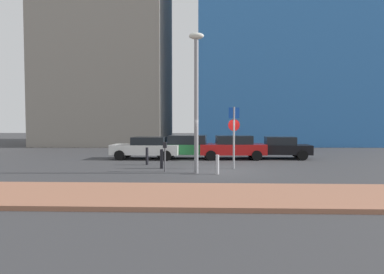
% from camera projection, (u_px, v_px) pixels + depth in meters
% --- Properties ---
extents(ground_plane, '(120.00, 120.00, 0.00)m').
position_uv_depth(ground_plane, '(220.00, 170.00, 15.80)').
color(ground_plane, '#38383A').
extents(sidewalk_brick, '(40.00, 3.42, 0.14)m').
position_uv_depth(sidewalk_brick, '(229.00, 196.00, 9.96)').
color(sidewalk_brick, '#9E664C').
rests_on(sidewalk_brick, ground).
extents(parked_car_white, '(4.49, 2.22, 1.45)m').
position_uv_depth(parked_car_white, '(147.00, 147.00, 20.81)').
color(parked_car_white, white).
rests_on(parked_car_white, ground).
extents(parked_car_green, '(4.56, 2.11, 1.56)m').
position_uv_depth(parked_car_green, '(187.00, 146.00, 21.09)').
color(parked_car_green, '#237238').
rests_on(parked_car_green, ground).
extents(parked_car_red, '(4.26, 2.06, 1.54)m').
position_uv_depth(parked_car_red, '(233.00, 147.00, 20.75)').
color(parked_car_red, red).
rests_on(parked_car_red, ground).
extents(parked_car_black, '(4.30, 2.30, 1.45)m').
position_uv_depth(parked_car_black, '(278.00, 147.00, 21.05)').
color(parked_car_black, black).
rests_on(parked_car_black, ground).
extents(parking_sign_post, '(0.60, 0.10, 3.18)m').
position_uv_depth(parking_sign_post, '(234.00, 130.00, 16.31)').
color(parking_sign_post, gray).
rests_on(parking_sign_post, ground).
extents(parking_meter, '(0.18, 0.14, 1.43)m').
position_uv_depth(parking_meter, '(165.00, 153.00, 15.30)').
color(parking_meter, '#4C4C51').
rests_on(parking_meter, ground).
extents(street_lamp, '(0.70, 0.36, 6.51)m').
position_uv_depth(street_lamp, '(196.00, 90.00, 14.74)').
color(street_lamp, gray).
rests_on(street_lamp, ground).
extents(traffic_bollard_near, '(0.15, 0.15, 0.98)m').
position_uv_depth(traffic_bollard_near, '(147.00, 156.00, 17.85)').
color(traffic_bollard_near, black).
rests_on(traffic_bollard_near, ground).
extents(traffic_bollard_mid, '(0.16, 0.16, 0.99)m').
position_uv_depth(traffic_bollard_mid, '(162.00, 159.00, 16.45)').
color(traffic_bollard_mid, black).
rests_on(traffic_bollard_mid, ground).
extents(traffic_bollard_far, '(0.16, 0.16, 0.89)m').
position_uv_depth(traffic_bollard_far, '(217.00, 165.00, 14.58)').
color(traffic_bollard_far, '#B7B7BC').
rests_on(traffic_bollard_far, ground).
extents(building_colorful_midrise, '(18.68, 16.78, 24.63)m').
position_uv_depth(building_colorful_midrise, '(276.00, 41.00, 38.56)').
color(building_colorful_midrise, '#3372BF').
rests_on(building_colorful_midrise, ground).
extents(building_under_construction, '(12.96, 12.02, 23.51)m').
position_uv_depth(building_under_construction, '(110.00, 40.00, 35.89)').
color(building_under_construction, gray).
rests_on(building_under_construction, ground).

